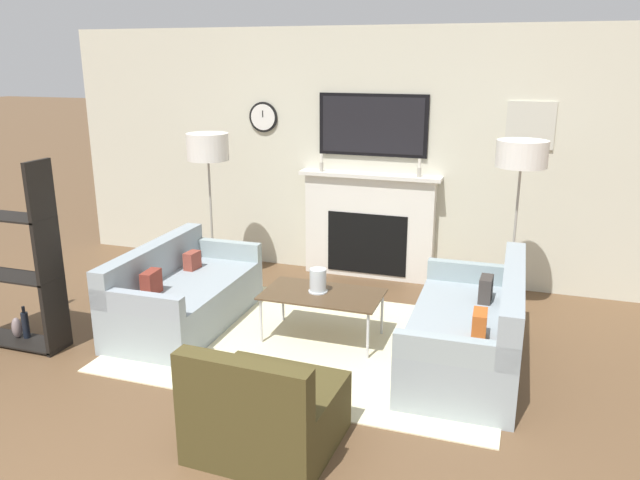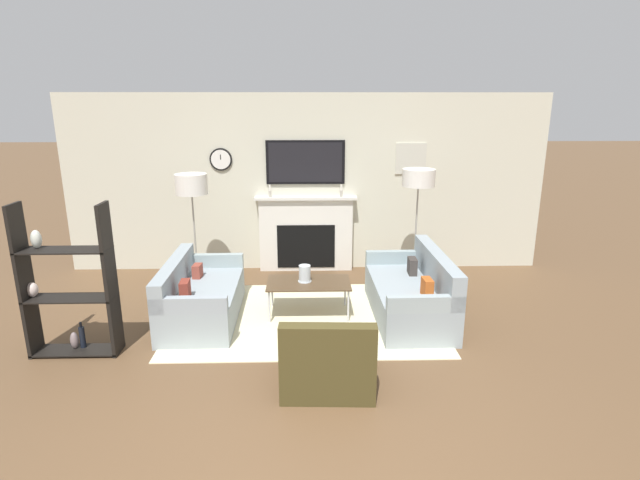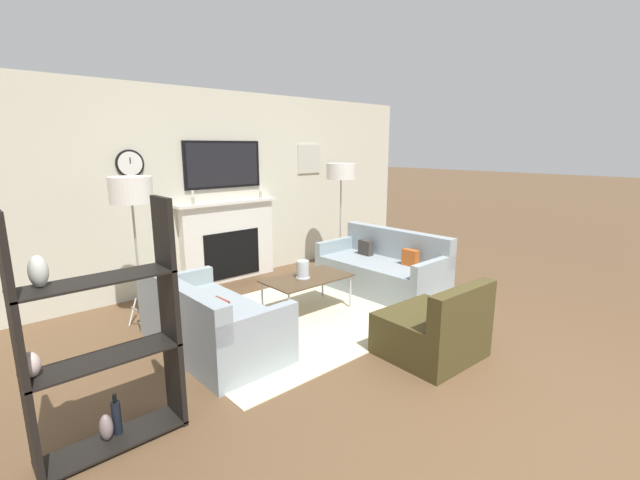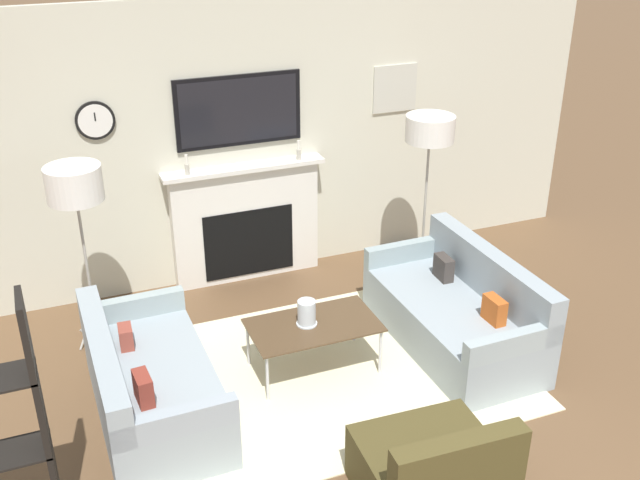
{
  "view_description": "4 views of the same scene",
  "coord_description": "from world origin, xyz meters",
  "px_view_note": "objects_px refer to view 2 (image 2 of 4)",
  "views": [
    {
      "loc": [
        1.62,
        -1.92,
        2.38
      ],
      "look_at": [
        -0.03,
        2.95,
        0.87
      ],
      "focal_mm": 35.0,
      "sensor_mm": 36.0,
      "label": 1
    },
    {
      "loc": [
        0.02,
        -2.94,
        2.59
      ],
      "look_at": [
        0.18,
        3.01,
        0.92
      ],
      "focal_mm": 28.0,
      "sensor_mm": 36.0,
      "label": 2
    },
    {
      "loc": [
        -3.08,
        -0.84,
        1.93
      ],
      "look_at": [
        0.3,
        2.92,
        0.83
      ],
      "focal_mm": 24.0,
      "sensor_mm": 36.0,
      "label": 3
    },
    {
      "loc": [
        -1.78,
        -1.84,
        3.61
      ],
      "look_at": [
        0.19,
        3.09,
        1.02
      ],
      "focal_mm": 42.0,
      "sensor_mm": 36.0,
      "label": 4
    }
  ],
  "objects_px": {
    "coffee_table": "(309,284)",
    "floor_lamp_left": "(191,185)",
    "floor_lamp_right": "(419,179)",
    "couch_right": "(412,295)",
    "hurricane_candle": "(305,274)",
    "couch_left": "(200,298)",
    "shelf_unit": "(66,287)",
    "armchair": "(328,361)"
  },
  "relations": [
    {
      "from": "floor_lamp_left",
      "to": "floor_lamp_right",
      "type": "relative_size",
      "value": 0.97
    },
    {
      "from": "couch_right",
      "to": "floor_lamp_right",
      "type": "xyz_separation_m",
      "value": [
        0.25,
        1.08,
        1.26
      ]
    },
    {
      "from": "hurricane_candle",
      "to": "floor_lamp_left",
      "type": "distance_m",
      "value": 2.05
    },
    {
      "from": "coffee_table",
      "to": "shelf_unit",
      "type": "height_order",
      "value": "shelf_unit"
    },
    {
      "from": "floor_lamp_left",
      "to": "hurricane_candle",
      "type": "bearing_deg",
      "value": -32.16
    },
    {
      "from": "floor_lamp_right",
      "to": "shelf_unit",
      "type": "xyz_separation_m",
      "value": [
        -4.01,
        -1.91,
        -0.8
      ]
    },
    {
      "from": "hurricane_candle",
      "to": "floor_lamp_right",
      "type": "relative_size",
      "value": 0.12
    },
    {
      "from": "floor_lamp_right",
      "to": "hurricane_candle",
      "type": "bearing_deg",
      "value": -148.36
    },
    {
      "from": "coffee_table",
      "to": "floor_lamp_left",
      "type": "height_order",
      "value": "floor_lamp_left"
    },
    {
      "from": "floor_lamp_right",
      "to": "shelf_unit",
      "type": "distance_m",
      "value": 4.51
    },
    {
      "from": "couch_right",
      "to": "shelf_unit",
      "type": "relative_size",
      "value": 1.08
    },
    {
      "from": "couch_left",
      "to": "shelf_unit",
      "type": "height_order",
      "value": "shelf_unit"
    },
    {
      "from": "floor_lamp_right",
      "to": "floor_lamp_left",
      "type": "bearing_deg",
      "value": -180.0
    },
    {
      "from": "floor_lamp_left",
      "to": "floor_lamp_right",
      "type": "bearing_deg",
      "value": 0.0
    },
    {
      "from": "couch_left",
      "to": "couch_right",
      "type": "bearing_deg",
      "value": 0.05
    },
    {
      "from": "hurricane_candle",
      "to": "couch_right",
      "type": "bearing_deg",
      "value": -5.01
    },
    {
      "from": "coffee_table",
      "to": "floor_lamp_right",
      "type": "bearing_deg",
      "value": 33.05
    },
    {
      "from": "hurricane_candle",
      "to": "floor_lamp_left",
      "type": "height_order",
      "value": "floor_lamp_left"
    },
    {
      "from": "armchair",
      "to": "floor_lamp_right",
      "type": "height_order",
      "value": "floor_lamp_right"
    },
    {
      "from": "armchair",
      "to": "floor_lamp_left",
      "type": "height_order",
      "value": "floor_lamp_left"
    },
    {
      "from": "floor_lamp_left",
      "to": "floor_lamp_right",
      "type": "xyz_separation_m",
      "value": [
        3.11,
        0.0,
        0.07
      ]
    },
    {
      "from": "armchair",
      "to": "shelf_unit",
      "type": "bearing_deg",
      "value": 165.06
    },
    {
      "from": "floor_lamp_right",
      "to": "couch_left",
      "type": "bearing_deg",
      "value": -159.17
    },
    {
      "from": "couch_left",
      "to": "hurricane_candle",
      "type": "relative_size",
      "value": 7.82
    },
    {
      "from": "coffee_table",
      "to": "floor_lamp_right",
      "type": "distance_m",
      "value": 2.14
    },
    {
      "from": "coffee_table",
      "to": "floor_lamp_left",
      "type": "relative_size",
      "value": 0.63
    },
    {
      "from": "floor_lamp_left",
      "to": "shelf_unit",
      "type": "bearing_deg",
      "value": -115.27
    },
    {
      "from": "hurricane_candle",
      "to": "floor_lamp_right",
      "type": "height_order",
      "value": "floor_lamp_right"
    },
    {
      "from": "couch_right",
      "to": "coffee_table",
      "type": "height_order",
      "value": "couch_right"
    },
    {
      "from": "floor_lamp_left",
      "to": "shelf_unit",
      "type": "relative_size",
      "value": 1.01
    },
    {
      "from": "couch_left",
      "to": "coffee_table",
      "type": "height_order",
      "value": "couch_left"
    },
    {
      "from": "shelf_unit",
      "to": "floor_lamp_left",
      "type": "bearing_deg",
      "value": 64.73
    },
    {
      "from": "floor_lamp_right",
      "to": "shelf_unit",
      "type": "relative_size",
      "value": 1.05
    },
    {
      "from": "coffee_table",
      "to": "shelf_unit",
      "type": "bearing_deg",
      "value": -159.67
    },
    {
      "from": "hurricane_candle",
      "to": "shelf_unit",
      "type": "distance_m",
      "value": 2.62
    },
    {
      "from": "hurricane_candle",
      "to": "shelf_unit",
      "type": "height_order",
      "value": "shelf_unit"
    },
    {
      "from": "coffee_table",
      "to": "shelf_unit",
      "type": "distance_m",
      "value": 2.67
    },
    {
      "from": "floor_lamp_left",
      "to": "shelf_unit",
      "type": "height_order",
      "value": "floor_lamp_left"
    },
    {
      "from": "couch_right",
      "to": "floor_lamp_right",
      "type": "distance_m",
      "value": 1.68
    },
    {
      "from": "couch_right",
      "to": "hurricane_candle",
      "type": "height_order",
      "value": "couch_right"
    },
    {
      "from": "couch_left",
      "to": "couch_right",
      "type": "xyz_separation_m",
      "value": [
        2.6,
        0.0,
        0.02
      ]
    },
    {
      "from": "floor_lamp_left",
      "to": "armchair",
      "type": "bearing_deg",
      "value": -56.22
    }
  ]
}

